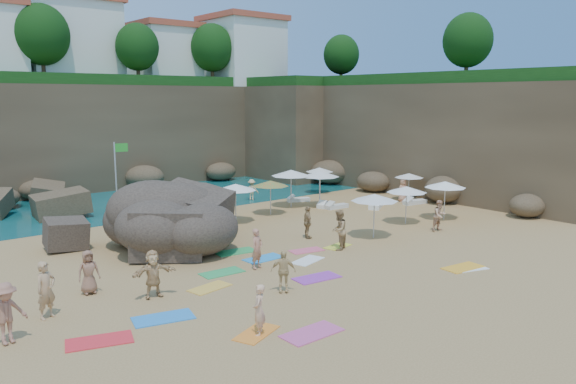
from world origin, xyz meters
TOP-DOWN VIEW (x-y plane):
  - ground at (0.00, 0.00)m, footprint 120.00×120.00m
  - seawater at (0.00, 30.00)m, footprint 120.00×120.00m
  - cliff_back at (2.00, 25.00)m, footprint 44.00×8.00m
  - cliff_right at (19.00, 8.00)m, footprint 8.00×30.00m
  - cliff_corner at (17.00, 20.00)m, footprint 10.00×12.00m
  - clifftop_buildings at (2.96, 25.79)m, footprint 28.48×9.48m
  - clifftop_trees at (4.78, 19.52)m, footprint 35.60×23.82m
  - rock_outcrop at (-5.40, 3.68)m, footprint 9.27×8.09m
  - flag_pole at (-3.62, 12.31)m, footprint 0.87×0.12m
  - parasol_0 at (7.48, 6.31)m, footprint 2.50×2.50m
  - parasol_1 at (5.98, 7.45)m, footprint 2.58×2.58m
  - parasol_2 at (10.99, 10.12)m, footprint 2.05×2.05m
  - parasol_3 at (13.83, 4.08)m, footprint 1.99×1.99m
  - parasol_4 at (16.86, 6.27)m, footprint 2.38×2.38m
  - parasol_5 at (0.52, 5.87)m, footprint 2.38×2.38m
  - parasol_6 at (3.48, 6.44)m, footprint 2.22×2.22m
  - parasol_8 at (7.84, -0.45)m, footprint 2.26×2.26m
  - parasol_9 at (4.00, -1.44)m, footprint 2.39×2.39m
  - parasol_11 at (10.46, -1.18)m, footprint 2.38×2.38m
  - lounger_0 at (1.01, 8.74)m, footprint 2.08×1.46m
  - lounger_1 at (7.61, 8.59)m, footprint 1.63×1.03m
  - lounger_2 at (7.73, 6.01)m, footprint 1.65×1.00m
  - lounger_3 at (7.92, 5.19)m, footprint 1.65×0.66m
  - lounger_4 at (13.01, 2.87)m, footprint 1.80×0.85m
  - lounger_5 at (10.09, 3.73)m, footprint 2.08×1.64m
  - towel_0 at (-9.30, -4.22)m, footprint 2.12×1.42m
  - towel_1 at (-6.39, -8.18)m, footprint 1.92×0.96m
  - towel_2 at (-7.67, -7.09)m, footprint 1.75×1.31m
  - towel_3 at (-5.20, -1.41)m, footprint 1.81×0.98m
  - towel_4 at (-6.56, -2.66)m, footprint 1.73×1.06m
  - towel_5 at (-1.37, -2.37)m, footprint 1.79×1.23m
  - towel_6 at (-2.68, -4.39)m, footprint 1.97×1.16m
  - towel_7 at (-11.57, -4.59)m, footprint 2.09×1.48m
  - towel_8 at (-2.65, -0.88)m, footprint 1.81×0.92m
  - towel_9 at (-0.32, -1.13)m, footprint 1.71×1.11m
  - towel_10 at (2.97, -7.35)m, footprint 1.91×1.12m
  - towel_11 at (-2.99, 0.81)m, footprint 2.01×1.22m
  - towel_12 at (1.34, -1.53)m, footprint 1.55×0.96m
  - towel_13 at (3.08, -7.58)m, footprint 1.65×1.17m
  - person_stand_0 at (-12.16, -1.77)m, footprint 0.81×0.68m
  - person_stand_1 at (0.98, -1.94)m, footprint 1.16×1.06m
  - person_stand_2 at (5.44, 11.06)m, footprint 0.94×0.95m
  - person_stand_3 at (1.27, 0.57)m, footprint 0.77×1.06m
  - person_stand_4 at (13.07, 3.96)m, footprint 0.87×0.65m
  - person_stand_5 at (-2.87, 6.96)m, footprint 1.73×1.25m
  - person_stand_6 at (-7.67, -7.22)m, footprint 0.67×0.68m
  - person_lie_0 at (-13.66, -3.08)m, footprint 1.55×2.04m
  - person_lie_1 at (-4.73, -4.78)m, footprint 1.66×1.80m
  - person_lie_2 at (-10.27, -0.39)m, footprint 0.89×1.65m
  - person_lie_3 at (-8.65, -2.25)m, footprint 1.79×1.90m
  - person_lie_4 at (-3.75, -1.88)m, footprint 1.09×1.78m
  - person_lie_5 at (7.70, -2.79)m, footprint 1.06×1.76m

SIDE VIEW (x-z plane):
  - ground at x=0.00m, z-range 0.00..0.00m
  - rock_outcrop at x=-5.40m, z-range -1.55..1.55m
  - seawater at x=0.00m, z-range 0.00..0.00m
  - towel_12 at x=1.34m, z-range 0.00..0.03m
  - towel_13 at x=3.08m, z-range 0.00..0.03m
  - towel_2 at x=-7.67m, z-range 0.00..0.03m
  - towel_9 at x=-0.32m, z-range 0.00..0.03m
  - towel_4 at x=-6.56m, z-range 0.00..0.03m
  - towel_5 at x=-1.37m, z-range 0.00..0.03m
  - towel_3 at x=-5.20m, z-range 0.00..0.03m
  - towel_8 at x=-2.65m, z-range 0.00..0.03m
  - towel_10 at x=2.97m, z-range 0.00..0.03m
  - towel_6 at x=-2.68m, z-range 0.00..0.03m
  - towel_11 at x=-2.99m, z-range 0.00..0.03m
  - towel_7 at x=-11.57m, z-range 0.00..0.03m
  - towel_1 at x=-6.39m, z-range 0.00..0.03m
  - towel_0 at x=-9.30m, z-range 0.00..0.03m
  - lounger_1 at x=7.61m, z-range 0.00..0.24m
  - lounger_2 at x=7.73m, z-range 0.00..0.24m
  - lounger_3 at x=7.92m, z-range 0.00..0.25m
  - lounger_4 at x=13.01m, z-range 0.00..0.27m
  - lounger_0 at x=1.01m, z-range 0.00..0.31m
  - lounger_5 at x=10.09m, z-range 0.00..0.32m
  - person_lie_1 at x=-4.73m, z-range 0.00..0.38m
  - person_lie_4 at x=-3.75m, z-range 0.00..0.40m
  - person_lie_2 at x=-10.27m, z-range 0.00..0.43m
  - person_lie_3 at x=-8.65m, z-range 0.00..0.46m
  - person_lie_0 at x=-13.66m, z-range 0.00..0.49m
  - person_lie_5 at x=7.70m, z-range 0.00..0.63m
  - person_stand_2 at x=5.44m, z-range 0.00..1.46m
  - person_stand_4 at x=13.07m, z-range 0.00..1.58m
  - person_stand_6 at x=-7.67m, z-range 0.00..1.58m
  - person_stand_3 at x=1.27m, z-range 0.00..1.67m
  - person_stand_5 at x=-2.87m, z-range 0.00..1.84m
  - person_stand_0 at x=-12.16m, z-range 0.00..1.90m
  - person_stand_1 at x=0.98m, z-range 0.00..1.91m
  - parasol_3 at x=13.83m, z-range 0.79..2.67m
  - parasol_2 at x=10.99m, z-range 0.81..2.74m
  - parasol_6 at x=3.48m, z-range 0.88..2.97m
  - parasol_8 at x=7.84m, z-range 0.89..3.02m
  - parasol_4 at x=16.86m, z-range 0.94..3.19m
  - parasol_11 at x=10.46m, z-range 0.94..3.19m
  - parasol_5 at x=0.52m, z-range 0.94..3.19m
  - parasol_9 at x=4.00m, z-range 0.94..3.20m
  - parasol_0 at x=7.48m, z-range 0.99..3.36m
  - parasol_1 at x=5.98m, z-range 1.02..3.46m
  - flag_pole at x=-3.62m, z-range 0.61..5.06m
  - cliff_back at x=2.00m, z-range 0.00..8.00m
  - cliff_right at x=19.00m, z-range 0.00..8.00m
  - cliff_corner at x=17.00m, z-range 0.00..8.00m
  - clifftop_buildings at x=2.96m, z-range 7.74..14.74m
  - clifftop_trees at x=4.78m, z-range 9.06..13.46m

